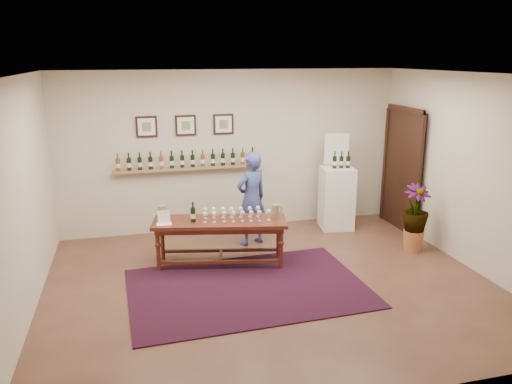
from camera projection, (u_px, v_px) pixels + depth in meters
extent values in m
plane|color=#4F3123|center=(271.00, 284.00, 6.81)|extent=(6.00, 6.00, 0.00)
plane|color=beige|center=(232.00, 151.00, 8.78)|extent=(6.00, 0.00, 6.00)
plane|color=beige|center=(356.00, 259.00, 4.11)|extent=(6.00, 0.00, 6.00)
plane|color=beige|center=(21.00, 202.00, 5.72)|extent=(0.00, 5.00, 5.00)
plane|color=beige|center=(472.00, 172.00, 7.16)|extent=(0.00, 5.00, 5.00)
plane|color=silver|center=(272.00, 74.00, 6.07)|extent=(6.00, 6.00, 0.00)
cube|color=tan|center=(188.00, 168.00, 8.57)|extent=(2.50, 0.16, 0.04)
cube|color=black|center=(404.00, 171.00, 8.83)|extent=(0.10, 1.00, 2.10)
cube|color=black|center=(401.00, 171.00, 8.82)|extent=(0.04, 1.12, 2.22)
cube|color=black|center=(147.00, 127.00, 8.28)|extent=(0.35, 0.03, 0.35)
cube|color=white|center=(147.00, 127.00, 8.26)|extent=(0.28, 0.01, 0.28)
cube|color=olive|center=(147.00, 127.00, 8.26)|extent=(0.15, 0.00, 0.15)
cube|color=black|center=(186.00, 125.00, 8.44)|extent=(0.35, 0.03, 0.35)
cube|color=white|center=(186.00, 126.00, 8.42)|extent=(0.28, 0.01, 0.28)
cube|color=olive|center=(186.00, 126.00, 8.42)|extent=(0.15, 0.00, 0.15)
cube|color=black|center=(223.00, 124.00, 8.59)|extent=(0.35, 0.03, 0.35)
cube|color=white|center=(224.00, 124.00, 8.58)|extent=(0.28, 0.01, 0.28)
cube|color=olive|center=(224.00, 124.00, 8.57)|extent=(0.15, 0.00, 0.15)
cube|color=#490D15|center=(248.00, 288.00, 6.69)|extent=(3.20, 2.20, 0.02)
cube|color=#411410|center=(220.00, 222.00, 7.32)|extent=(2.04, 1.01, 0.05)
cube|color=#411410|center=(220.00, 226.00, 7.33)|extent=(1.91, 0.89, 0.09)
cylinder|color=#411410|center=(158.00, 250.00, 7.16)|extent=(0.07, 0.07, 0.64)
cylinder|color=#411410|center=(281.00, 248.00, 7.23)|extent=(0.07, 0.07, 0.64)
cylinder|color=#411410|center=(162.00, 239.00, 7.59)|extent=(0.07, 0.07, 0.64)
cylinder|color=#411410|center=(278.00, 238.00, 7.66)|extent=(0.07, 0.07, 0.64)
cube|color=#411410|center=(220.00, 262.00, 7.25)|extent=(1.74, 0.41, 0.04)
cube|color=#411410|center=(221.00, 250.00, 7.67)|extent=(1.74, 0.41, 0.04)
cube|color=#411410|center=(221.00, 256.00, 7.46)|extent=(0.14, 0.44, 0.04)
cube|color=white|center=(164.00, 217.00, 7.13)|extent=(0.22, 0.16, 0.19)
cube|color=white|center=(336.00, 198.00, 8.95)|extent=(0.63, 0.63, 1.11)
cube|color=white|center=(337.00, 149.00, 8.87)|extent=(0.44, 0.09, 0.61)
cone|color=#B8663D|center=(413.00, 241.00, 7.94)|extent=(0.33, 0.33, 0.34)
imported|color=#163315|center=(415.00, 213.00, 7.82)|extent=(0.50, 0.50, 0.60)
imported|color=#3A498A|center=(251.00, 199.00, 8.09)|extent=(0.67, 0.56, 1.55)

